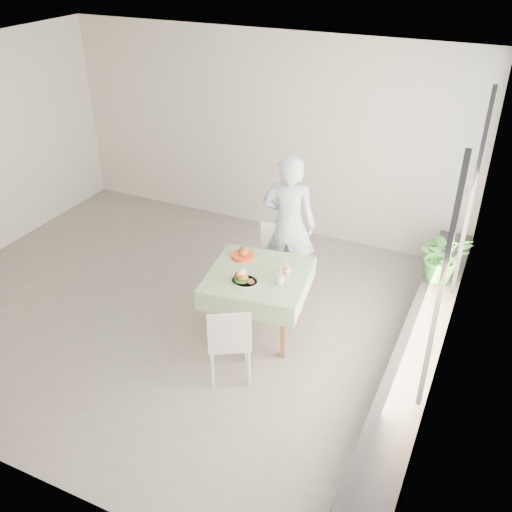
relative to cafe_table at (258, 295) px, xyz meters
The scene contains 15 objects.
floor 1.14m from the cafe_table, behind, with size 6.00×6.00×0.00m, color slate.
ceiling 2.56m from the cafe_table, behind, with size 6.00×6.00×0.00m, color white.
wall_back 2.79m from the cafe_table, 113.32° to the left, with size 6.00×0.02×2.80m, color silver.
wall_right 2.18m from the cafe_table, ahead, with size 0.02×5.00×2.80m, color silver.
window_pane 2.27m from the cafe_table, ahead, with size 0.01×4.80×2.18m, color #D1E0F9.
window_ledge 1.78m from the cafe_table, ahead, with size 0.40×4.80×0.50m, color black.
cafe_table is the anchor object (origin of this frame).
chair_far 0.75m from the cafe_table, 100.46° to the left, with size 0.46×0.46×0.89m.
chair_near 0.82m from the cafe_table, 86.22° to the right, with size 0.57×0.57×0.87m.
diner 1.03m from the cafe_table, 92.06° to the left, with size 0.64×0.42×1.76m, color #86B7D7.
main_dish 0.40m from the cafe_table, 109.37° to the right, with size 0.29×0.29×0.15m.
juice_cup_orange 0.46m from the cafe_table, 24.14° to the left, with size 0.09×0.09×0.25m.
juice_cup_lemonade 0.45m from the cafe_table, 17.63° to the right, with size 0.09×0.09×0.26m.
second_dish 0.49m from the cafe_table, 141.51° to the left, with size 0.26×0.26×0.12m.
potted_plant 2.08m from the cafe_table, 32.30° to the left, with size 0.55×0.47×0.61m, color #2A7226.
Camera 1 is at (3.18, -4.57, 3.98)m, focal length 40.00 mm.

